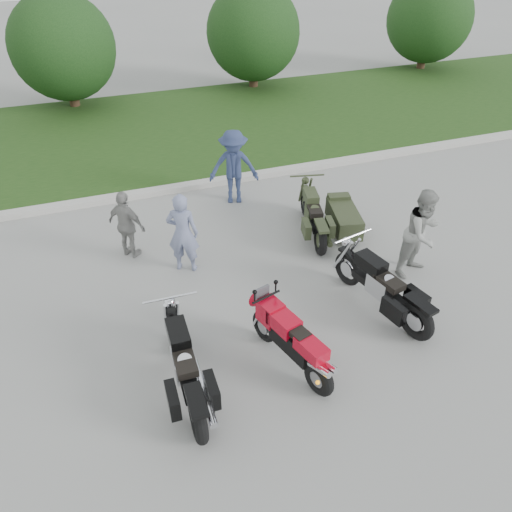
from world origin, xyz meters
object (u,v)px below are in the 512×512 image
object	(u,v)px
person_grey	(422,233)
cruiser_right	(385,290)
cruiser_left	(186,371)
person_stripe	(183,233)
person_denim	(234,167)
cruiser_sidecar	(331,218)
person_back	(127,225)
sportbike_red	(292,341)

from	to	relation	value
person_grey	cruiser_right	bearing A→B (deg)	-165.98
cruiser_left	person_stripe	xyz separation A→B (m)	(0.71, 3.23, 0.39)
cruiser_right	person_denim	xyz separation A→B (m)	(-1.36, 4.98, 0.46)
person_stripe	person_denim	bearing A→B (deg)	-102.58
cruiser_left	person_stripe	distance (m)	3.33
cruiser_left	cruiser_sidecar	distance (m)	5.40
person_grey	person_back	size ratio (longest dim) A/B	1.22
sportbike_red	person_back	distance (m)	4.62
cruiser_right	person_grey	xyz separation A→B (m)	(1.32, 0.87, 0.45)
sportbike_red	cruiser_left	size ratio (longest dim) A/B	0.78
person_stripe	cruiser_sidecar	bearing A→B (deg)	-152.25
cruiser_right	person_denim	world-z (taller)	person_denim
person_grey	person_back	bearing A→B (deg)	135.54
cruiser_sidecar	person_grey	world-z (taller)	person_grey
sportbike_red	cruiser_sidecar	size ratio (longest dim) A/B	0.86
person_denim	person_back	size ratio (longest dim) A/B	1.23
sportbike_red	person_grey	xyz separation A→B (m)	(3.47, 1.55, 0.38)
cruiser_left	person_denim	xyz separation A→B (m)	(2.55, 5.64, 0.45)
cruiser_left	person_back	world-z (taller)	person_back
sportbike_red	person_denim	size ratio (longest dim) A/B	1.05
sportbike_red	cruiser_right	size ratio (longest dim) A/B	0.79
cruiser_sidecar	person_grey	distance (m)	2.21
person_denim	person_back	world-z (taller)	person_denim
cruiser_sidecar	person_denim	bearing A→B (deg)	139.07
cruiser_right	cruiser_sidecar	size ratio (longest dim) A/B	1.08
person_grey	person_back	distance (m)	6.11
cruiser_right	person_denim	distance (m)	5.18
cruiser_right	person_back	size ratio (longest dim) A/B	1.62
sportbike_red	cruiser_left	world-z (taller)	cruiser_left
cruiser_right	person_grey	bearing A→B (deg)	20.62
cruiser_sidecar	person_grey	xyz separation A→B (m)	(1.04, -1.87, 0.52)
cruiser_left	person_denim	size ratio (longest dim) A/B	1.34
person_denim	person_back	bearing A→B (deg)	-135.07
cruiser_sidecar	person_stripe	world-z (taller)	person_stripe
cruiser_sidecar	sportbike_red	bearing A→B (deg)	-112.57
person_stripe	person_back	size ratio (longest dim) A/B	1.15
sportbike_red	cruiser_sidecar	world-z (taller)	sportbike_red
person_stripe	person_grey	xyz separation A→B (m)	(4.52, -1.69, 0.06)
cruiser_right	person_grey	world-z (taller)	person_grey
cruiser_sidecar	person_back	distance (m)	4.56
cruiser_left	cruiser_sidecar	size ratio (longest dim) A/B	1.10
cruiser_sidecar	person_stripe	distance (m)	3.52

